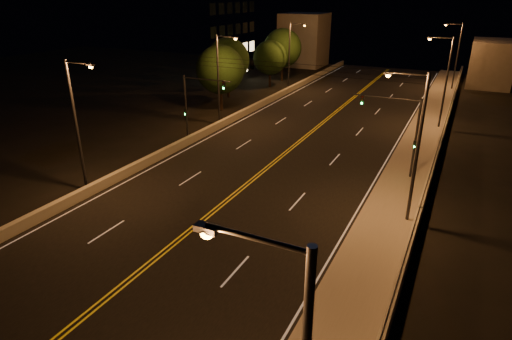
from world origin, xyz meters
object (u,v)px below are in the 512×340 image
at_px(streetlight_2, 444,78).
at_px(streetlight_3, 456,53).
at_px(tree_0, 220,70).
at_px(tree_1, 228,60).
at_px(traffic_signal_left, 194,102).
at_px(tree_2, 270,58).
at_px(tree_3, 282,48).
at_px(streetlight_1, 414,141).
at_px(traffic_signal_right, 404,129).
at_px(streetlight_5, 220,74).
at_px(streetlight_4, 78,119).
at_px(streetlight_6, 291,52).

relative_size(streetlight_2, streetlight_3, 1.00).
bearing_deg(streetlight_3, tree_0, -134.83).
bearing_deg(tree_1, traffic_signal_left, -69.42).
distance_m(tree_2, tree_3, 5.29).
relative_size(streetlight_1, traffic_signal_right, 1.47).
bearing_deg(tree_2, streetlight_5, -80.16).
xyz_separation_m(streetlight_4, traffic_signal_right, (19.97, 12.46, -1.40)).
height_order(streetlight_1, tree_2, streetlight_1).
relative_size(streetlight_4, traffic_signal_left, 1.47).
relative_size(streetlight_1, tree_1, 1.19).
bearing_deg(tree_2, traffic_signal_right, -49.15).
height_order(tree_1, tree_3, tree_3).
bearing_deg(streetlight_6, streetlight_4, -90.00).
bearing_deg(traffic_signal_left, traffic_signal_right, 0.00).
bearing_deg(traffic_signal_right, tree_2, 130.85).
xyz_separation_m(traffic_signal_right, tree_2, (-23.52, 27.20, 0.29)).
xyz_separation_m(streetlight_5, streetlight_6, (0.00, 19.99, 0.00)).
bearing_deg(streetlight_1, tree_0, 142.29).
distance_m(streetlight_2, streetlight_3, 21.41).
xyz_separation_m(streetlight_6, tree_0, (-3.12, -14.79, -0.52)).
distance_m(traffic_signal_right, traffic_signal_left, 18.87).
distance_m(streetlight_2, tree_3, 30.54).
bearing_deg(streetlight_2, traffic_signal_right, -95.61).
bearing_deg(streetlight_4, streetlight_6, 90.00).
height_order(tree_2, tree_3, tree_3).
bearing_deg(tree_2, streetlight_2, -25.61).
bearing_deg(tree_3, streetlight_6, -56.71).
relative_size(streetlight_4, tree_2, 1.38).
xyz_separation_m(streetlight_5, traffic_signal_right, (19.97, -6.69, -1.40)).
height_order(streetlight_1, streetlight_2, same).
bearing_deg(tree_1, streetlight_2, -6.68).
bearing_deg(traffic_signal_left, streetlight_6, 92.35).
bearing_deg(streetlight_2, streetlight_5, -158.33).
relative_size(streetlight_3, streetlight_4, 1.00).
xyz_separation_m(streetlight_1, tree_0, (-24.58, 19.00, -0.52)).
height_order(tree_1, tree_2, tree_1).
bearing_deg(streetlight_3, tree_3, -170.54).
height_order(streetlight_3, tree_0, streetlight_3).
bearing_deg(tree_1, streetlight_4, -79.33).
relative_size(traffic_signal_right, traffic_signal_left, 1.00).
height_order(streetlight_2, tree_3, streetlight_2).
height_order(streetlight_6, traffic_signal_right, streetlight_6).
bearing_deg(streetlight_6, tree_2, 171.67).
relative_size(streetlight_3, tree_0, 1.21).
xyz_separation_m(traffic_signal_left, tree_2, (-4.65, 27.20, 0.29)).
xyz_separation_m(streetlight_1, traffic_signal_left, (-20.37, 7.10, -1.40)).
bearing_deg(tree_3, tree_0, -88.19).
relative_size(traffic_signal_left, tree_0, 0.82).
bearing_deg(traffic_signal_right, streetlight_1, -78.12).
relative_size(streetlight_1, streetlight_2, 1.00).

